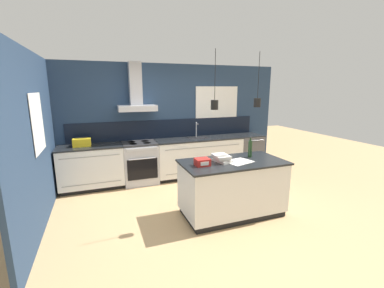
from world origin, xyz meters
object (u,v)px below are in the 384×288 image
(oven_range, at_px, (140,163))
(book_stack, at_px, (222,158))
(red_supply_box, at_px, (202,162))
(bottle_on_island, at_px, (250,149))
(yellow_toolbox, at_px, (82,143))
(dishwasher, at_px, (247,152))

(oven_range, xyz_separation_m, book_stack, (0.99, -1.96, 0.51))
(book_stack, bearing_deg, oven_range, 116.86)
(book_stack, height_order, red_supply_box, book_stack)
(bottle_on_island, xyz_separation_m, yellow_toolbox, (-2.71, 1.87, -0.07))
(book_stack, distance_m, yellow_toolbox, 2.90)
(bottle_on_island, bearing_deg, oven_range, 130.12)
(yellow_toolbox, bearing_deg, oven_range, -0.22)
(dishwasher, height_order, yellow_toolbox, yellow_toolbox)
(oven_range, distance_m, yellow_toolbox, 1.26)
(yellow_toolbox, bearing_deg, red_supply_box, -49.21)
(oven_range, relative_size, red_supply_box, 4.22)
(dishwasher, xyz_separation_m, red_supply_box, (-2.11, -2.04, 0.51))
(dishwasher, bearing_deg, oven_range, -179.91)
(dishwasher, bearing_deg, bottle_on_island, -121.76)
(bottle_on_island, bearing_deg, book_stack, -170.78)
(book_stack, bearing_deg, red_supply_box, -167.82)
(oven_range, xyz_separation_m, bottle_on_island, (1.57, -1.87, 0.60))
(oven_range, relative_size, bottle_on_island, 2.64)
(oven_range, relative_size, dishwasher, 1.00)
(oven_range, height_order, book_stack, book_stack)
(book_stack, height_order, yellow_toolbox, yellow_toolbox)
(yellow_toolbox, bearing_deg, book_stack, -42.67)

